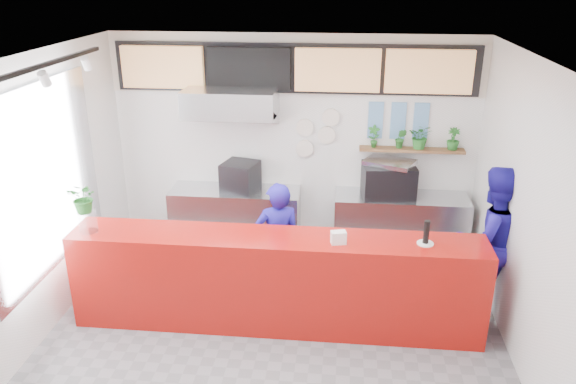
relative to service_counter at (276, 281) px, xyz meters
The scene contains 44 objects.
floor 0.68m from the service_counter, 90.00° to the right, with size 5.00×5.00×0.00m, color slate.
ceiling 2.48m from the service_counter, 90.00° to the right, with size 5.00×5.00×0.00m, color silver.
wall_back 2.30m from the service_counter, 90.00° to the left, with size 5.00×5.00×0.00m, color white.
wall_left 2.70m from the service_counter, behind, with size 5.00×5.00×0.00m, color white.
wall_right 2.70m from the service_counter, ahead, with size 5.00×5.00×0.00m, color white.
service_counter is the anchor object (origin of this frame).
cream_band 2.93m from the service_counter, 90.00° to the left, with size 5.00×0.02×0.80m, color beige.
prep_bench 1.97m from the service_counter, 113.96° to the left, with size 1.80×0.60×0.90m, color #B2B5BA.
panini_oven 2.01m from the service_counter, 111.68° to the left, with size 0.45×0.45×0.40m, color black.
extraction_hood 2.50m from the service_counter, 114.57° to the left, with size 1.20×0.70×0.35m, color #B2B5BA.
hood_lip 2.38m from the service_counter, 114.57° to the left, with size 1.20×0.70×0.08m, color #B2B5BA.
right_bench 2.35m from the service_counter, 50.19° to the left, with size 1.80×0.60×0.90m, color #B2B5BA.
espresso_machine 2.29m from the service_counter, 54.07° to the left, with size 0.69×0.49×0.44m, color black.
espresso_tray 2.37m from the service_counter, 54.07° to the left, with size 0.63×0.43×0.06m, color #B9BAC1.
herb_shelf 2.73m from the service_counter, 51.34° to the left, with size 1.40×0.18×0.04m, color brown.
menu_board_far_left 3.31m from the service_counter, 131.47° to the left, with size 1.10×0.10×0.55m, color tan.
menu_board_mid_left 2.88m from the service_counter, 106.59° to the left, with size 1.10×0.10×0.55m, color black.
menu_board_mid_right 2.87m from the service_counter, 73.94° to the left, with size 1.10×0.10×0.55m, color tan.
menu_board_far_right 3.30m from the service_counter, 48.86° to the left, with size 1.10×0.10×0.55m, color tan.
soffit 2.87m from the service_counter, 90.00° to the left, with size 4.80×0.04×0.65m, color black.
window_pane 2.73m from the service_counter, behind, with size 0.04×2.20×1.90m, color silver.
window_frame 2.71m from the service_counter, behind, with size 0.03×2.30×2.00m, color #B2B5BA.
track_rail 3.21m from the service_counter, 169.22° to the right, with size 0.05×2.40×0.04m, color black.
dec_plate_a 2.40m from the service_counter, 85.86° to the left, with size 0.24×0.24×0.03m, color silver.
dec_plate_b 2.39m from the service_counter, 77.74° to the left, with size 0.24×0.24×0.03m, color silver.
dec_plate_c 2.26m from the service_counter, 85.86° to the left, with size 0.24×0.24×0.03m, color silver.
dec_plate_d 2.52m from the service_counter, 76.42° to the left, with size 0.24×0.24×0.03m, color silver.
photo_frame_a 2.76m from the service_counter, 62.13° to the left, with size 0.20×0.02×0.25m, color #598CBF.
photo_frame_b 2.90m from the service_counter, 56.06° to the left, with size 0.20×0.02×0.25m, color #598CBF.
photo_frame_c 3.05m from the service_counter, 50.74° to the left, with size 0.20×0.02×0.25m, color #598CBF.
photo_frame_d 2.64m from the service_counter, 62.13° to the left, with size 0.20×0.02×0.25m, color #598CBF.
photo_frame_e 2.78m from the service_counter, 56.06° to the left, with size 0.20×0.02×0.25m, color #598CBF.
photo_frame_f 2.94m from the service_counter, 50.74° to the left, with size 0.20×0.02×0.25m, color #598CBF.
staff_center 0.57m from the service_counter, 95.04° to the left, with size 0.55×0.36×1.51m, color #1D1591.
staff_right 2.47m from the service_counter, 13.31° to the left, with size 0.87×0.68×1.78m, color #1D1591.
herb_a 2.54m from the service_counter, 61.51° to the left, with size 0.16×0.11×0.30m, color #256925.
herb_b 2.70m from the service_counter, 54.15° to the left, with size 0.15×0.12×0.27m, color #256925.
herb_c 2.86m from the service_counter, 49.54° to the left, with size 0.30×0.26×0.34m, color #256925.
herb_d 3.13m from the service_counter, 43.17° to the left, with size 0.17×0.15×0.30m, color #256925.
glass_vase 2.16m from the service_counter, behind, with size 0.20×0.20×0.24m, color white.
basil_vase 2.26m from the service_counter, behind, with size 0.32×0.27×0.35m, color #256925.
napkin_holder 0.91m from the service_counter, ahead, with size 0.16×0.10×0.14m, color white.
white_plate 1.67m from the service_counter, ahead, with size 0.17×0.17×0.01m, color white.
pepper_mill 1.72m from the service_counter, ahead, with size 0.06×0.06×0.25m, color black.
Camera 1 is at (0.68, -4.96, 3.77)m, focal length 35.00 mm.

